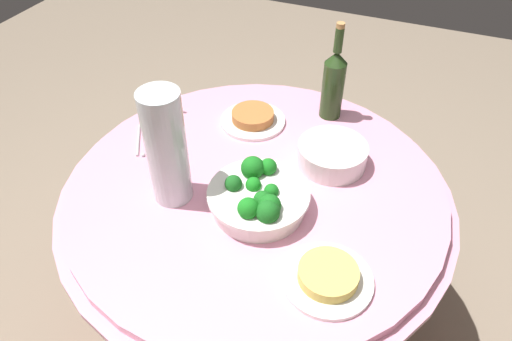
{
  "coord_description": "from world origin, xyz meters",
  "views": [
    {
      "loc": [
        -0.38,
        0.93,
        1.69
      ],
      "look_at": [
        0.0,
        0.0,
        0.79
      ],
      "focal_mm": 32.98,
      "sensor_mm": 36.0,
      "label": 1
    }
  ],
  "objects_px": {
    "wine_bottle": "(333,83)",
    "food_plate_peanuts": "(253,118)",
    "broccoli_bowl": "(259,198)",
    "decorative_fruit_vase": "(167,151)",
    "label_placard_front": "(173,104)",
    "serving_tongs": "(144,141)",
    "food_plate_noodles": "(328,277)",
    "plate_stack": "(332,155)"
  },
  "relations": [
    {
      "from": "serving_tongs",
      "to": "food_plate_peanuts",
      "type": "xyz_separation_m",
      "value": [
        -0.28,
        -0.23,
        0.01
      ]
    },
    {
      "from": "wine_bottle",
      "to": "label_placard_front",
      "type": "height_order",
      "value": "wine_bottle"
    },
    {
      "from": "wine_bottle",
      "to": "label_placard_front",
      "type": "xyz_separation_m",
      "value": [
        0.51,
        0.19,
        -0.1
      ]
    },
    {
      "from": "broccoli_bowl",
      "to": "wine_bottle",
      "type": "relative_size",
      "value": 0.83
    },
    {
      "from": "serving_tongs",
      "to": "broccoli_bowl",
      "type": "bearing_deg",
      "value": 163.73
    },
    {
      "from": "broccoli_bowl",
      "to": "food_plate_noodles",
      "type": "distance_m",
      "value": 0.29
    },
    {
      "from": "serving_tongs",
      "to": "food_plate_peanuts",
      "type": "height_order",
      "value": "food_plate_peanuts"
    },
    {
      "from": "wine_bottle",
      "to": "food_plate_peanuts",
      "type": "bearing_deg",
      "value": 32.12
    },
    {
      "from": "broccoli_bowl",
      "to": "food_plate_noodles",
      "type": "bearing_deg",
      "value": 146.97
    },
    {
      "from": "decorative_fruit_vase",
      "to": "broccoli_bowl",
      "type": "bearing_deg",
      "value": -170.3
    },
    {
      "from": "serving_tongs",
      "to": "label_placard_front",
      "type": "xyz_separation_m",
      "value": [
        -0.0,
        -0.19,
        0.03
      ]
    },
    {
      "from": "plate_stack",
      "to": "wine_bottle",
      "type": "relative_size",
      "value": 0.62
    },
    {
      "from": "decorative_fruit_vase",
      "to": "food_plate_peanuts",
      "type": "height_order",
      "value": "decorative_fruit_vase"
    },
    {
      "from": "food_plate_peanuts",
      "to": "label_placard_front",
      "type": "distance_m",
      "value": 0.29
    },
    {
      "from": "broccoli_bowl",
      "to": "label_placard_front",
      "type": "relative_size",
      "value": 5.09
    },
    {
      "from": "decorative_fruit_vase",
      "to": "food_plate_peanuts",
      "type": "relative_size",
      "value": 1.55
    },
    {
      "from": "serving_tongs",
      "to": "food_plate_peanuts",
      "type": "relative_size",
      "value": 0.73
    },
    {
      "from": "plate_stack",
      "to": "serving_tongs",
      "type": "height_order",
      "value": "plate_stack"
    },
    {
      "from": "decorative_fruit_vase",
      "to": "serving_tongs",
      "type": "bearing_deg",
      "value": -39.5
    },
    {
      "from": "wine_bottle",
      "to": "food_plate_peanuts",
      "type": "distance_m",
      "value": 0.29
    },
    {
      "from": "broccoli_bowl",
      "to": "plate_stack",
      "type": "relative_size",
      "value": 1.33
    },
    {
      "from": "label_placard_front",
      "to": "decorative_fruit_vase",
      "type": "bearing_deg",
      "value": 120.03
    },
    {
      "from": "serving_tongs",
      "to": "label_placard_front",
      "type": "bearing_deg",
      "value": -90.62
    },
    {
      "from": "food_plate_peanuts",
      "to": "food_plate_noodles",
      "type": "relative_size",
      "value": 1.0
    },
    {
      "from": "plate_stack",
      "to": "food_plate_peanuts",
      "type": "xyz_separation_m",
      "value": [
        0.31,
        -0.11,
        -0.02
      ]
    },
    {
      "from": "wine_bottle",
      "to": "serving_tongs",
      "type": "relative_size",
      "value": 2.1
    },
    {
      "from": "plate_stack",
      "to": "serving_tongs",
      "type": "relative_size",
      "value": 1.31
    },
    {
      "from": "decorative_fruit_vase",
      "to": "food_plate_noodles",
      "type": "height_order",
      "value": "decorative_fruit_vase"
    },
    {
      "from": "broccoli_bowl",
      "to": "decorative_fruit_vase",
      "type": "relative_size",
      "value": 0.82
    },
    {
      "from": "plate_stack",
      "to": "wine_bottle",
      "type": "distance_m",
      "value": 0.28
    },
    {
      "from": "serving_tongs",
      "to": "food_plate_noodles",
      "type": "height_order",
      "value": "food_plate_noodles"
    },
    {
      "from": "plate_stack",
      "to": "serving_tongs",
      "type": "bearing_deg",
      "value": 12.31
    },
    {
      "from": "decorative_fruit_vase",
      "to": "food_plate_peanuts",
      "type": "distance_m",
      "value": 0.44
    },
    {
      "from": "decorative_fruit_vase",
      "to": "food_plate_noodles",
      "type": "bearing_deg",
      "value": 166.61
    },
    {
      "from": "broccoli_bowl",
      "to": "food_plate_peanuts",
      "type": "distance_m",
      "value": 0.41
    },
    {
      "from": "broccoli_bowl",
      "to": "serving_tongs",
      "type": "xyz_separation_m",
      "value": [
        0.46,
        -0.13,
        -0.04
      ]
    },
    {
      "from": "plate_stack",
      "to": "decorative_fruit_vase",
      "type": "bearing_deg",
      "value": 38.82
    },
    {
      "from": "plate_stack",
      "to": "food_plate_noodles",
      "type": "height_order",
      "value": "plate_stack"
    },
    {
      "from": "broccoli_bowl",
      "to": "serving_tongs",
      "type": "distance_m",
      "value": 0.48
    },
    {
      "from": "plate_stack",
      "to": "food_plate_noodles",
      "type": "bearing_deg",
      "value": 104.59
    },
    {
      "from": "decorative_fruit_vase",
      "to": "label_placard_front",
      "type": "xyz_separation_m",
      "value": [
        0.21,
        -0.36,
        -0.13
      ]
    },
    {
      "from": "serving_tongs",
      "to": "food_plate_noodles",
      "type": "relative_size",
      "value": 0.73
    }
  ]
}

